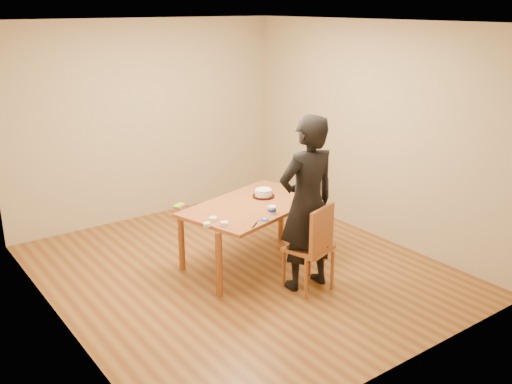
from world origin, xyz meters
TOP-DOWN VIEW (x-y plane):
  - room_shell at (0.00, 0.34)m, footprint 4.00×4.50m
  - dining_table at (0.19, 0.03)m, footprint 1.78×1.32m
  - dining_chair at (0.34, -0.75)m, footprint 0.53×0.53m
  - cake_plate at (0.42, 0.15)m, footprint 0.26×0.26m
  - cake at (0.42, 0.15)m, footprint 0.20×0.20m
  - frosting_dome at (0.42, 0.15)m, footprint 0.19×0.19m
  - frosting_tub at (0.16, -0.34)m, footprint 0.09×0.09m
  - frosting_lid at (-0.01, -0.46)m, footprint 0.09×0.09m
  - frosting_dollop at (-0.01, -0.46)m, footprint 0.04×0.04m
  - ramekin_green at (-0.43, -0.34)m, footprint 0.08×0.08m
  - ramekin_yellow at (-0.45, -0.16)m, footprint 0.08×0.08m
  - ramekin_multi at (-0.59, -0.25)m, footprint 0.08×0.08m
  - candy_box_pink at (-0.55, 0.38)m, footprint 0.13×0.11m
  - candy_box_green at (-0.55, 0.39)m, footprint 0.16×0.14m
  - spatula at (-0.19, -0.52)m, footprint 0.12×0.10m
  - person at (0.34, -0.70)m, footprint 0.70×0.49m

SIDE VIEW (x-z plane):
  - dining_chair at x=0.34m, z-range 0.43..0.47m
  - dining_table at x=0.19m, z-range 0.71..0.75m
  - spatula at x=-0.19m, z-range 0.75..0.76m
  - frosting_lid at x=-0.01m, z-range 0.75..0.76m
  - candy_box_pink at x=-0.55m, z-range 0.75..0.77m
  - cake_plate at x=0.42m, z-range 0.75..0.77m
  - frosting_dollop at x=-0.01m, z-range 0.76..0.78m
  - ramekin_multi at x=-0.59m, z-range 0.75..0.79m
  - ramekin_green at x=-0.43m, z-range 0.75..0.79m
  - ramekin_yellow at x=-0.45m, z-range 0.75..0.79m
  - candy_box_green at x=-0.55m, z-range 0.77..0.79m
  - frosting_tub at x=0.16m, z-range 0.75..0.83m
  - cake at x=0.42m, z-range 0.77..0.83m
  - frosting_dome at x=0.42m, z-range 0.83..0.86m
  - person at x=0.34m, z-range 0.00..1.85m
  - room_shell at x=0.00m, z-range 0.00..2.70m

